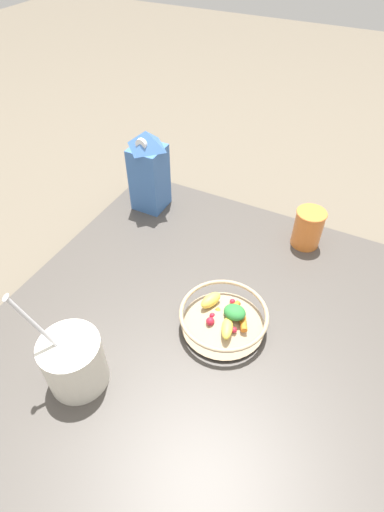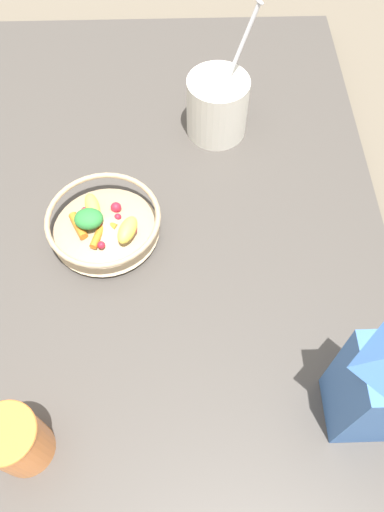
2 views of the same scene
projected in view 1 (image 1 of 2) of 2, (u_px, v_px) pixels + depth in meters
The scene contains 6 objects.
ground_plane at pixel (224, 374), 0.92m from camera, with size 6.00×6.00×0.00m, color #665B4C.
countertop at pixel (225, 369), 0.90m from camera, with size 1.15×1.15×0.04m.
fruit_bowl at pixel (224, 318), 0.94m from camera, with size 0.21×0.21×0.07m.
milk_carton at pixel (149, 170), 1.22m from camera, with size 0.10×0.10×0.26m.
yogurt_tub at pixel (74, 360), 0.81m from camera, with size 0.14×0.13×0.27m.
drinking_cup at pixel (308, 227), 1.13m from camera, with size 0.09×0.09×0.12m.
Camera 1 is at (0.15, -0.45, 0.84)m, focal length 28.00 mm.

